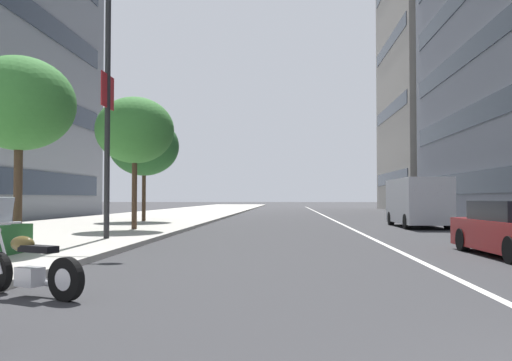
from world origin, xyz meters
The scene contains 9 objects.
sidewalk_right_plaza centered at (30.00, 12.50, 0.07)m, with size 160.00×10.10×0.15m, color #B2ADA3.
lane_centre_stripe centered at (35.00, 0.00, 0.00)m, with size 110.00×0.16×0.01m, color silver.
motorcycle_nearest_camera centered at (4.44, 6.89, 0.44)m, with size 1.08×1.99×1.47m.
delivery_van_ahead centered at (24.67, -3.46, 1.30)m, with size 5.92×2.15×2.42m.
street_lamp_with_banners centered at (14.13, 8.65, 5.47)m, with size 1.26×2.04×9.07m.
street_tree_far_plaza centered at (10.43, 10.03, 3.91)m, with size 2.89×2.89×5.00m.
street_tree_by_lamp_post centered at (19.38, 9.45, 4.30)m, with size 3.29×3.29×5.56m.
street_tree_near_plaza_corner centered at (27.52, 11.18, 4.40)m, with size 3.95×3.95×5.93m.
office_tower_far_left_down_avenue centered at (64.17, -19.16, 23.90)m, with size 21.13×19.52×47.80m.
Camera 1 is at (-3.65, 3.04, 1.46)m, focal length 39.09 mm.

